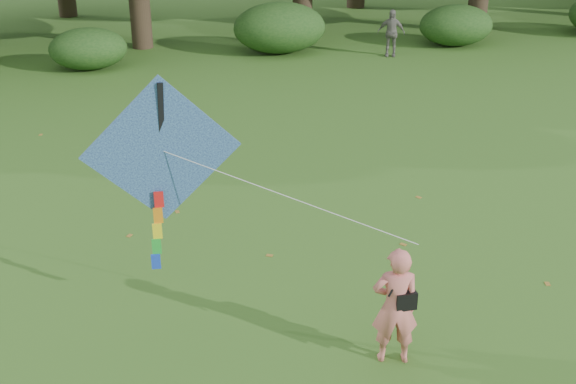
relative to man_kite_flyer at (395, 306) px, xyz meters
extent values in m
plane|color=#265114|center=(-0.17, 0.78, -0.89)|extent=(100.00, 100.00, 0.00)
imported|color=#D76F65|center=(0.00, 0.00, 0.00)|extent=(0.74, 0.57, 1.79)
imported|color=slate|center=(6.69, 17.12, -0.03)|extent=(1.09, 0.80, 1.72)
cube|color=black|center=(0.12, -0.03, 0.11)|extent=(0.30, 0.20, 0.26)
cylinder|color=black|center=(0.00, -0.04, 0.45)|extent=(0.33, 0.14, 0.47)
cube|color=#2944B5|center=(-2.89, 2.03, 1.81)|extent=(2.32, 0.32, 2.31)
cube|color=black|center=(-2.89, 2.06, 1.81)|extent=(0.15, 0.44, 2.10)
cylinder|color=white|center=(-1.32, 0.99, 1.38)|extent=(3.15, 2.09, 0.87)
cube|color=red|center=(-2.99, 2.05, 1.04)|extent=(0.14, 0.06, 0.26)
cube|color=orange|center=(-3.02, 2.05, 0.78)|extent=(0.14, 0.06, 0.26)
cube|color=yellow|center=(-3.05, 2.05, 0.52)|extent=(0.14, 0.06, 0.26)
cube|color=green|center=(-3.08, 2.05, 0.26)|extent=(0.14, 0.06, 0.26)
cube|color=blue|center=(-3.11, 2.05, 0.00)|extent=(0.14, 0.06, 0.26)
cylinder|color=#3A2D1E|center=(-2.17, 20.78, 0.68)|extent=(0.80, 0.80, 3.15)
ellipsoid|color=#264919|center=(-4.17, 17.88, -0.18)|extent=(2.66, 2.09, 1.42)
ellipsoid|color=#264919|center=(2.83, 18.68, 0.04)|extent=(3.50, 2.75, 1.88)
ellipsoid|color=#264919|center=(9.83, 18.18, -0.11)|extent=(2.94, 2.31, 1.58)
cube|color=olive|center=(-3.32, 7.03, -0.89)|extent=(0.14, 0.14, 0.01)
cube|color=olive|center=(-2.46, 5.60, -0.89)|extent=(0.09, 0.13, 0.01)
cube|color=olive|center=(-3.46, 4.77, -0.89)|extent=(0.13, 0.14, 0.01)
cube|color=olive|center=(-3.77, 8.51, -0.89)|extent=(0.09, 0.13, 0.01)
cube|color=olive|center=(2.61, 5.06, -0.89)|extent=(0.13, 0.14, 0.01)
cube|color=olive|center=(-1.03, 3.36, -0.89)|extent=(0.14, 0.13, 0.01)
cube|color=olive|center=(1.48, 3.16, -0.89)|extent=(0.14, 0.14, 0.01)
cube|color=olive|center=(-5.45, 11.16, -0.89)|extent=(0.11, 0.14, 0.01)
cube|color=olive|center=(3.31, 1.26, -0.89)|extent=(0.11, 0.14, 0.01)
camera|label=1|loc=(-3.49, -7.82, 5.52)|focal=45.00mm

